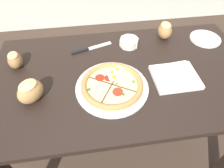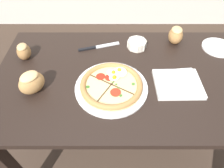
{
  "view_description": "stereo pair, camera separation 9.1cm",
  "coord_description": "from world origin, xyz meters",
  "px_view_note": "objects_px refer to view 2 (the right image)",
  "views": [
    {
      "loc": [
        -0.17,
        -0.69,
        1.47
      ],
      "look_at": [
        -0.09,
        -0.09,
        0.79
      ],
      "focal_mm": 32.0,
      "sensor_mm": 36.0,
      "label": 1
    },
    {
      "loc": [
        -0.08,
        -0.7,
        1.47
      ],
      "look_at": [
        -0.09,
        -0.09,
        0.79
      ],
      "focal_mm": 32.0,
      "sensor_mm": 36.0,
      "label": 2
    }
  ],
  "objects_px": {
    "bread_piece_mid": "(25,51)",
    "pizza": "(112,85)",
    "bread_piece_near": "(32,82)",
    "napkin_folded": "(179,83)",
    "dining_table": "(128,90)",
    "side_saucer": "(219,48)",
    "ramekin_bowl": "(138,44)",
    "knife_main": "(99,47)",
    "bread_piece_far": "(177,35)"
  },
  "relations": [
    {
      "from": "ramekin_bowl",
      "to": "bread_piece_far",
      "type": "distance_m",
      "value": 0.23
    },
    {
      "from": "pizza",
      "to": "ramekin_bowl",
      "type": "distance_m",
      "value": 0.34
    },
    {
      "from": "dining_table",
      "to": "pizza",
      "type": "bearing_deg",
      "value": -134.16
    },
    {
      "from": "napkin_folded",
      "to": "side_saucer",
      "type": "relative_size",
      "value": 1.23
    },
    {
      "from": "dining_table",
      "to": "ramekin_bowl",
      "type": "bearing_deg",
      "value": 75.33
    },
    {
      "from": "bread_piece_near",
      "to": "side_saucer",
      "type": "distance_m",
      "value": 1.01
    },
    {
      "from": "pizza",
      "to": "napkin_folded",
      "type": "bearing_deg",
      "value": 3.17
    },
    {
      "from": "dining_table",
      "to": "side_saucer",
      "type": "relative_size",
      "value": 7.52
    },
    {
      "from": "bread_piece_near",
      "to": "side_saucer",
      "type": "xyz_separation_m",
      "value": [
        0.96,
        0.32,
        -0.05
      ]
    },
    {
      "from": "bread_piece_far",
      "to": "pizza",
      "type": "bearing_deg",
      "value": -135.63
    },
    {
      "from": "pizza",
      "to": "bread_piece_far",
      "type": "distance_m",
      "value": 0.51
    },
    {
      "from": "bread_piece_mid",
      "to": "pizza",
      "type": "bearing_deg",
      "value": -25.3
    },
    {
      "from": "dining_table",
      "to": "knife_main",
      "type": "xyz_separation_m",
      "value": [
        -0.16,
        0.22,
        0.12
      ]
    },
    {
      "from": "pizza",
      "to": "bread_piece_near",
      "type": "distance_m",
      "value": 0.36
    },
    {
      "from": "side_saucer",
      "to": "bread_piece_far",
      "type": "bearing_deg",
      "value": 166.84
    },
    {
      "from": "bread_piece_far",
      "to": "knife_main",
      "type": "xyz_separation_m",
      "value": [
        -0.44,
        -0.05,
        -0.05
      ]
    },
    {
      "from": "pizza",
      "to": "napkin_folded",
      "type": "xyz_separation_m",
      "value": [
        0.31,
        0.02,
        -0.0
      ]
    },
    {
      "from": "bread_piece_near",
      "to": "knife_main",
      "type": "xyz_separation_m",
      "value": [
        0.28,
        0.32,
        -0.05
      ]
    },
    {
      "from": "bread_piece_far",
      "to": "napkin_folded",
      "type": "bearing_deg",
      "value": -99.0
    },
    {
      "from": "ramekin_bowl",
      "to": "bread_piece_mid",
      "type": "height_order",
      "value": "bread_piece_mid"
    },
    {
      "from": "knife_main",
      "to": "pizza",
      "type": "bearing_deg",
      "value": -93.58
    },
    {
      "from": "pizza",
      "to": "bread_piece_near",
      "type": "xyz_separation_m",
      "value": [
        -0.36,
        -0.01,
        0.04
      ]
    },
    {
      "from": "ramekin_bowl",
      "to": "bread_piece_far",
      "type": "relative_size",
      "value": 0.92
    },
    {
      "from": "bread_piece_far",
      "to": "bread_piece_mid",
      "type": "bearing_deg",
      "value": -170.44
    },
    {
      "from": "knife_main",
      "to": "dining_table",
      "type": "bearing_deg",
      "value": -71.59
    },
    {
      "from": "bread_piece_far",
      "to": "side_saucer",
      "type": "height_order",
      "value": "bread_piece_far"
    },
    {
      "from": "bread_piece_near",
      "to": "dining_table",
      "type": "bearing_deg",
      "value": 12.92
    },
    {
      "from": "pizza",
      "to": "bread_piece_far",
      "type": "relative_size",
      "value": 2.83
    },
    {
      "from": "dining_table",
      "to": "pizza",
      "type": "xyz_separation_m",
      "value": [
        -0.08,
        -0.09,
        0.13
      ]
    },
    {
      "from": "bread_piece_far",
      "to": "side_saucer",
      "type": "bearing_deg",
      "value": -13.16
    },
    {
      "from": "dining_table",
      "to": "bread_piece_near",
      "type": "xyz_separation_m",
      "value": [
        -0.44,
        -0.1,
        0.17
      ]
    },
    {
      "from": "side_saucer",
      "to": "knife_main",
      "type": "bearing_deg",
      "value": 179.37
    },
    {
      "from": "dining_table",
      "to": "side_saucer",
      "type": "distance_m",
      "value": 0.58
    },
    {
      "from": "bread_piece_near",
      "to": "bread_piece_mid",
      "type": "xyz_separation_m",
      "value": [
        -0.11,
        0.23,
        -0.01
      ]
    },
    {
      "from": "ramekin_bowl",
      "to": "bread_piece_mid",
      "type": "distance_m",
      "value": 0.61
    },
    {
      "from": "bread_piece_mid",
      "to": "bread_piece_near",
      "type": "bearing_deg",
      "value": -65.14
    },
    {
      "from": "pizza",
      "to": "knife_main",
      "type": "distance_m",
      "value": 0.32
    },
    {
      "from": "knife_main",
      "to": "side_saucer",
      "type": "relative_size",
      "value": 1.32
    },
    {
      "from": "dining_table",
      "to": "side_saucer",
      "type": "xyz_separation_m",
      "value": [
        0.52,
        0.22,
        0.12
      ]
    },
    {
      "from": "side_saucer",
      "to": "bread_piece_near",
      "type": "bearing_deg",
      "value": -161.78
    },
    {
      "from": "dining_table",
      "to": "side_saucer",
      "type": "bearing_deg",
      "value": 22.46
    },
    {
      "from": "bread_piece_mid",
      "to": "bread_piece_far",
      "type": "distance_m",
      "value": 0.84
    },
    {
      "from": "bread_piece_far",
      "to": "side_saucer",
      "type": "distance_m",
      "value": 0.25
    },
    {
      "from": "napkin_folded",
      "to": "bread_piece_near",
      "type": "xyz_separation_m",
      "value": [
        -0.67,
        -0.03,
        0.04
      ]
    },
    {
      "from": "napkin_folded",
      "to": "knife_main",
      "type": "xyz_separation_m",
      "value": [
        -0.39,
        0.29,
        -0.01
      ]
    },
    {
      "from": "bread_piece_mid",
      "to": "side_saucer",
      "type": "height_order",
      "value": "bread_piece_mid"
    },
    {
      "from": "bread_piece_near",
      "to": "knife_main",
      "type": "bearing_deg",
      "value": 49.13
    },
    {
      "from": "napkin_folded",
      "to": "side_saucer",
      "type": "bearing_deg",
      "value": 44.2
    },
    {
      "from": "ramekin_bowl",
      "to": "bread_piece_mid",
      "type": "bearing_deg",
      "value": -171.49
    },
    {
      "from": "pizza",
      "to": "bread_piece_far",
      "type": "xyz_separation_m",
      "value": [
        0.37,
        0.36,
        0.03
      ]
    }
  ]
}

